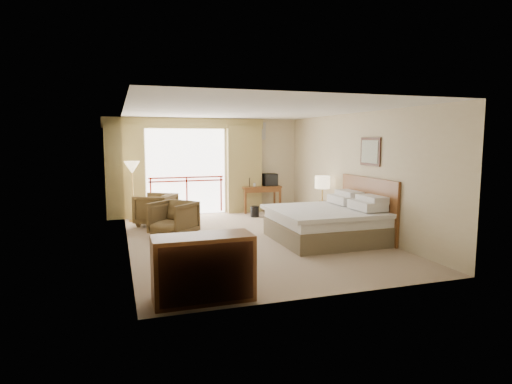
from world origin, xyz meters
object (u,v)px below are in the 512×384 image
object	(u,v)px
bed	(328,223)
dresser	(203,268)
nightstand	(323,214)
table_lamp	(322,183)
desk	(260,191)
armchair_far	(156,225)
armchair_near	(174,236)
side_table	(156,216)
tv	(270,180)
floor_lamp	(132,170)
wastebasket	(255,211)

from	to	relation	value
bed	dresser	world-z (taller)	bed
nightstand	table_lamp	world-z (taller)	table_lamp
desk	armchair_far	size ratio (longest dim) A/B	1.33
armchair_near	dresser	size ratio (longest dim) A/B	0.65
table_lamp	dresser	xyz separation A→B (m)	(-3.81, -4.11, -0.61)
armchair_near	side_table	size ratio (longest dim) A/B	1.74
tv	side_table	distance (m)	3.88
desk	side_table	size ratio (longest dim) A/B	2.36
armchair_near	bed	bearing A→B (deg)	22.88
desk	floor_lamp	xyz separation A→B (m)	(-3.61, -0.47, 0.75)
floor_lamp	nightstand	bearing A→B (deg)	-23.34
armchair_near	floor_lamp	world-z (taller)	floor_lamp
desk	dresser	xyz separation A→B (m)	(-2.97, -6.45, -0.15)
wastebasket	floor_lamp	xyz separation A→B (m)	(-3.18, 0.38, 1.19)
bed	tv	distance (m)	3.91
wastebasket	armchair_far	distance (m)	2.70
tv	armchair_far	bearing A→B (deg)	-167.53
armchair_far	armchair_near	xyz separation A→B (m)	(0.26, -1.36, 0.00)
armchair_far	dresser	size ratio (longest dim) A/B	0.66
floor_lamp	dresser	size ratio (longest dim) A/B	1.19
side_table	dresser	xyz separation A→B (m)	(0.18, -4.72, 0.10)
armchair_far	floor_lamp	distance (m)	1.60
bed	wastebasket	world-z (taller)	bed
table_lamp	tv	xyz separation A→B (m)	(-0.54, 2.29, -0.11)
bed	floor_lamp	bearing A→B (deg)	137.53
armchair_far	side_table	distance (m)	0.65
side_table	floor_lamp	bearing A→B (deg)	110.09
nightstand	desk	distance (m)	2.56
tv	wastebasket	size ratio (longest dim) A/B	1.34
armchair_near	side_table	bearing A→B (deg)	157.83
table_lamp	dresser	bearing A→B (deg)	-132.83
armchair_far	dresser	xyz separation A→B (m)	(0.14, -5.27, 0.44)
nightstand	floor_lamp	distance (m)	4.97
floor_lamp	dresser	bearing A→B (deg)	-83.88
bed	side_table	distance (m)	3.98
desk	side_table	distance (m)	3.60
tv	armchair_far	world-z (taller)	tv
bed	armchair_far	world-z (taller)	bed
tv	floor_lamp	xyz separation A→B (m)	(-3.91, -0.41, 0.41)
side_table	tv	bearing A→B (deg)	25.95
desk	armchair_far	bearing A→B (deg)	-159.21
nightstand	side_table	xyz separation A→B (m)	(-3.99, 0.66, 0.07)
table_lamp	desk	xyz separation A→B (m)	(-0.84, 2.34, -0.46)
desk	tv	bearing A→B (deg)	-10.60
tv	armchair_far	distance (m)	3.71
armchair_near	dresser	world-z (taller)	dresser
wastebasket	armchair_far	bearing A→B (deg)	-172.88
table_lamp	tv	distance (m)	2.35
desk	wastebasket	world-z (taller)	desk
armchair_near	floor_lamp	size ratio (longest dim) A/B	0.55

